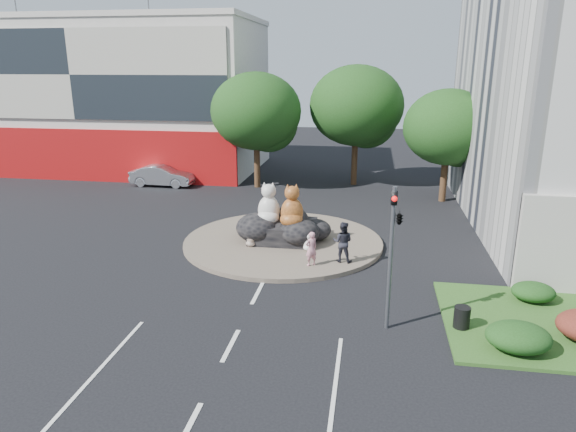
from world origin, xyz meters
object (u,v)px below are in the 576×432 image
(cat_white, at_px, (269,203))
(kitten_calico, at_px, (251,237))
(kitten_white, at_px, (308,241))
(parked_car, at_px, (162,176))
(cat_tabby, at_px, (292,205))
(litter_bin, at_px, (462,317))
(pedestrian_dark, at_px, (343,242))
(pedestrian_pink, at_px, (311,249))

(cat_white, height_order, kitten_calico, cat_white)
(kitten_white, relative_size, parked_car, 0.19)
(cat_tabby, relative_size, parked_car, 0.45)
(kitten_calico, bearing_deg, parked_car, 176.64)
(cat_tabby, relative_size, litter_bin, 2.82)
(kitten_calico, bearing_deg, litter_bin, 12.22)
(kitten_calico, height_order, kitten_white, kitten_calico)
(cat_white, distance_m, parked_car, 15.48)
(cat_tabby, distance_m, pedestrian_dark, 3.49)
(cat_tabby, distance_m, kitten_white, 1.98)
(cat_tabby, xyz_separation_m, kitten_calico, (-1.91, -0.75, -1.52))
(cat_tabby, xyz_separation_m, parked_car, (-11.58, 11.66, -1.38))
(kitten_white, distance_m, parked_car, 17.70)
(kitten_white, height_order, pedestrian_pink, pedestrian_pink)
(cat_tabby, height_order, kitten_calico, cat_tabby)
(kitten_calico, xyz_separation_m, parked_car, (-9.67, 12.41, 0.13))
(parked_car, bearing_deg, cat_tabby, -133.79)
(cat_white, distance_m, pedestrian_dark, 4.59)
(pedestrian_pink, bearing_deg, parked_car, -86.96)
(parked_car, bearing_deg, cat_white, -136.29)
(litter_bin, bearing_deg, parked_car, 134.35)
(cat_white, distance_m, cat_tabby, 1.23)
(pedestrian_pink, xyz_separation_m, pedestrian_dark, (1.33, 0.67, 0.16))
(cat_white, relative_size, parked_car, 0.45)
(pedestrian_pink, height_order, pedestrian_dark, pedestrian_dark)
(cat_tabby, distance_m, pedestrian_pink, 3.25)
(cat_tabby, distance_m, parked_car, 16.50)
(kitten_calico, xyz_separation_m, pedestrian_pink, (3.19, -2.00, 0.33))
(parked_car, bearing_deg, litter_bin, -134.23)
(pedestrian_pink, distance_m, parked_car, 19.31)
(pedestrian_dark, xyz_separation_m, parked_car, (-14.19, 13.74, -0.36))
(parked_car, xyz_separation_m, litter_bin, (18.56, -18.98, -0.28))
(pedestrian_dark, relative_size, parked_car, 0.40)
(cat_white, bearing_deg, litter_bin, -43.51)
(pedestrian_dark, bearing_deg, litter_bin, 136.69)
(kitten_calico, height_order, pedestrian_dark, pedestrian_dark)
(kitten_white, xyz_separation_m, pedestrian_pink, (0.36, -1.88, 0.34))
(cat_tabby, bearing_deg, parked_car, 122.42)
(pedestrian_dark, relative_size, litter_bin, 2.47)
(cat_tabby, xyz_separation_m, kitten_white, (0.92, -0.86, -1.52))
(pedestrian_pink, xyz_separation_m, parked_car, (-12.86, 14.41, -0.20))
(pedestrian_pink, relative_size, parked_car, 0.33)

